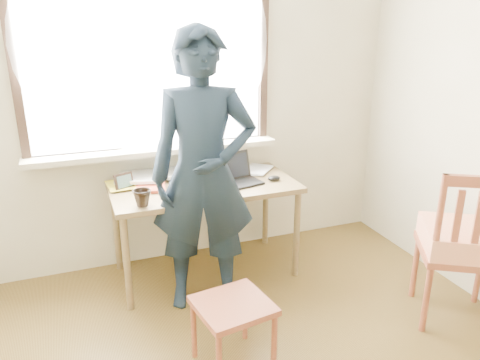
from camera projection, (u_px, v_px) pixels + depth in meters
name	position (u px, v px, depth m)	size (l,w,h in m)	color
room_shell	(279.00, 80.00, 1.79)	(3.52, 4.02, 2.61)	beige
desk	(204.00, 194.00, 3.41)	(1.34, 0.67, 0.72)	brown
laptop	(236.00, 176.00, 3.42)	(0.35, 0.30, 0.21)	black
mug_white	(186.00, 171.00, 3.54)	(0.12, 0.12, 0.09)	white
mug_dark	(142.00, 198.00, 2.99)	(0.12, 0.12, 0.11)	black
mouse	(274.00, 178.00, 3.47)	(0.10, 0.07, 0.04)	black
desk_clutter	(173.00, 175.00, 3.51)	(0.96, 0.53, 0.06)	#2C3B90
book_a	(138.00, 179.00, 3.46)	(0.19, 0.26, 0.02)	white
book_b	(246.00, 168.00, 3.72)	(0.19, 0.26, 0.02)	white
picture_frame	(124.00, 182.00, 3.27)	(0.14, 0.07, 0.11)	black
work_chair	(233.00, 313.00, 2.56)	(0.44, 0.43, 0.40)	#964C31
side_chair	(463.00, 242.00, 2.90)	(0.65, 0.64, 1.04)	#964C31
person	(204.00, 175.00, 2.97)	(0.67, 0.44, 1.84)	black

